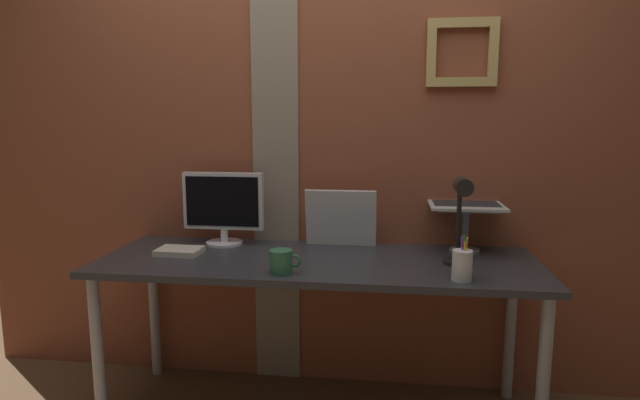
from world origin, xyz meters
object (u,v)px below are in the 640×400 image
(monitor, at_px, (223,205))
(laptop, at_px, (465,192))
(pen_cup, at_px, (462,265))
(coffee_mug, at_px, (281,262))
(whiteboard_panel, at_px, (341,218))
(desk_lamp, at_px, (461,212))

(monitor, distance_m, laptop, 1.17)
(pen_cup, xyz_separation_m, coffee_mug, (-0.71, -0.00, -0.01))
(monitor, relative_size, laptop, 1.19)
(monitor, bearing_deg, coffee_mug, -49.39)
(laptop, height_order, whiteboard_panel, laptop)
(monitor, xyz_separation_m, coffee_mug, (0.38, -0.45, -0.15))
(whiteboard_panel, height_order, pen_cup, whiteboard_panel)
(laptop, relative_size, pen_cup, 1.91)
(coffee_mug, bearing_deg, monitor, 130.61)
(whiteboard_panel, bearing_deg, pen_cup, -42.78)
(whiteboard_panel, xyz_separation_m, desk_lamp, (0.53, -0.30, 0.10))
(laptop, distance_m, pen_cup, 0.56)
(pen_cup, bearing_deg, coffee_mug, -179.99)
(whiteboard_panel, bearing_deg, coffee_mug, -112.43)
(pen_cup, bearing_deg, laptop, 82.04)
(laptop, xyz_separation_m, coffee_mug, (-0.78, -0.52, -0.23))
(laptop, xyz_separation_m, whiteboard_panel, (-0.59, -0.04, -0.14))
(whiteboard_panel, relative_size, pen_cup, 1.94)
(laptop, bearing_deg, desk_lamp, -100.29)
(monitor, bearing_deg, whiteboard_panel, 3.01)
(monitor, distance_m, pen_cup, 1.19)
(laptop, relative_size, whiteboard_panel, 0.98)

